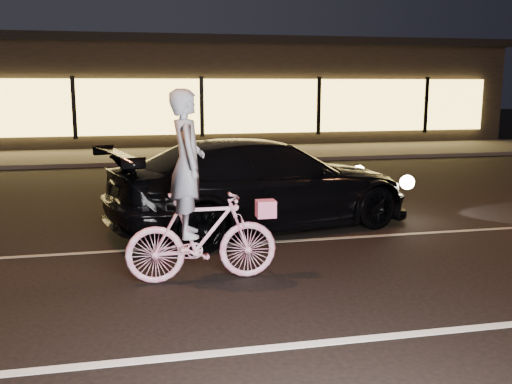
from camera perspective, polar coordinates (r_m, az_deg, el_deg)
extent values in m
plane|color=black|center=(7.15, 9.05, -9.03)|extent=(90.00, 90.00, 0.00)
cube|color=silver|center=(5.88, 14.45, -13.68)|extent=(60.00, 0.12, 0.01)
cube|color=gray|center=(8.95, 4.44, -4.84)|extent=(60.00, 0.10, 0.01)
cube|color=#383533|center=(19.56, -4.74, 3.79)|extent=(30.00, 4.00, 0.12)
cube|color=black|center=(25.39, -6.59, 9.72)|extent=(25.00, 8.00, 4.00)
cube|color=black|center=(25.44, -6.69, 14.34)|extent=(25.40, 8.40, 0.30)
cube|color=#F9C857|center=(21.32, -5.48, 8.50)|extent=(23.00, 0.15, 2.00)
cube|color=black|center=(21.19, -17.74, 8.03)|extent=(0.15, 0.08, 2.20)
cube|color=black|center=(21.24, -5.45, 8.49)|extent=(0.15, 0.08, 2.20)
cube|color=black|center=(22.22, 6.28, 8.57)|extent=(0.15, 0.08, 2.20)
cube|color=black|center=(24.02, 16.64, 8.35)|extent=(0.15, 0.08, 2.20)
imported|color=#E3387B|center=(7.03, -5.42, -4.48)|extent=(1.87, 0.53, 1.12)
imported|color=white|center=(6.83, -6.89, 2.83)|extent=(0.42, 0.64, 1.76)
cube|color=#E6477B|center=(7.09, 0.98, -1.68)|extent=(0.24, 0.19, 0.21)
imported|color=black|center=(9.54, 0.74, 0.81)|extent=(5.61, 3.43, 1.52)
sphere|color=#FFF2BF|center=(11.48, 10.23, 2.00)|extent=(0.25, 0.25, 0.25)
sphere|color=#FFF2BF|center=(10.43, 14.88, 0.95)|extent=(0.25, 0.25, 0.25)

